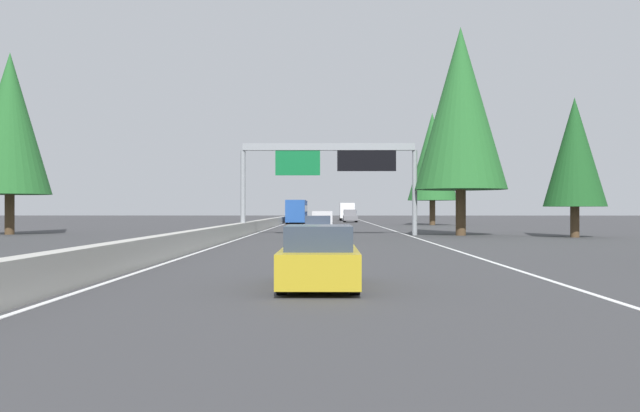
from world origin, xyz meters
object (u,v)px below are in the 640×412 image
at_px(sedan_mid_left, 319,259).
at_px(conifer_right_near, 575,152).
at_px(conifer_left_near, 10,124).
at_px(sign_gantry_overhead, 331,162).
at_px(conifer_right_far, 432,157).
at_px(box_truck_near_right, 347,211).
at_px(bus_far_center, 297,211).
at_px(sedan_far_right, 326,218).
at_px(pickup_mid_center, 350,216).
at_px(minivan_distant_a, 322,219).
at_px(conifer_right_mid, 461,108).
at_px(sedan_mid_right, 318,228).

height_order(sedan_mid_left, conifer_right_near, conifer_right_near).
distance_m(conifer_right_near, conifer_left_near, 40.31).
xyz_separation_m(sign_gantry_overhead, conifer_right_far, (33.73, -12.27, 2.93)).
relative_size(sign_gantry_overhead, conifer_right_far, 0.94).
bearing_deg(box_truck_near_right, conifer_left_near, 158.31).
distance_m(bus_far_center, conifer_left_near, 48.00).
bearing_deg(sedan_far_right, conifer_right_far, -137.17).
height_order(bus_far_center, pickup_mid_center, bus_far_center).
bearing_deg(minivan_distant_a, sedan_mid_left, -179.64).
bearing_deg(minivan_distant_a, conifer_right_mid, -152.70).
relative_size(minivan_distant_a, sedan_far_right, 1.14).
bearing_deg(pickup_mid_center, sign_gantry_overhead, 176.73).
distance_m(sedan_mid_left, minivan_distant_a, 52.98).
bearing_deg(conifer_left_near, sedan_far_right, -26.82).
bearing_deg(conifer_right_mid, conifer_right_near, -116.69).
bearing_deg(sign_gantry_overhead, conifer_right_mid, -90.98).
relative_size(sedan_mid_right, pickup_mid_center, 0.79).
bearing_deg(sedan_mid_left, sedan_mid_right, 0.85).
bearing_deg(bus_far_center, sign_gantry_overhead, -174.35).
distance_m(sedan_mid_right, box_truck_near_right, 76.04).
xyz_separation_m(sedan_far_right, conifer_right_mid, (-47.65, -9.72, 8.38)).
xyz_separation_m(minivan_distant_a, bus_far_center, (25.56, 3.66, 0.77)).
relative_size(sedan_mid_left, bus_far_center, 0.38).
height_order(sedan_mid_left, sedan_far_right, same).
relative_size(minivan_distant_a, box_truck_near_right, 0.59).
bearing_deg(conifer_right_far, sedan_mid_left, 169.32).
height_order(sedan_mid_left, conifer_right_far, conifer_right_far).
distance_m(conifer_right_near, conifer_right_far, 37.64).
xyz_separation_m(sedan_mid_left, conifer_right_far, (67.46, -12.72, 7.50)).
bearing_deg(conifer_right_mid, sedan_mid_right, 124.97).
relative_size(sedan_mid_left, minivan_distant_a, 0.88).
bearing_deg(box_truck_near_right, sedan_mid_right, 177.11).
xyz_separation_m(sedan_mid_left, bus_far_center, (78.54, 3.99, 1.03)).
distance_m(sedan_far_right, conifer_left_near, 52.22).
distance_m(minivan_distant_a, conifer_left_near, 30.03).
distance_m(sedan_far_right, box_truck_near_right, 21.54).
relative_size(minivan_distant_a, bus_far_center, 0.43).
relative_size(sedan_mid_left, conifer_right_near, 0.47).
bearing_deg(sedan_mid_left, conifer_right_far, -10.68).
xyz_separation_m(sedan_mid_left, minivan_distant_a, (52.97, 0.33, 0.27)).
height_order(sign_gantry_overhead, sedan_far_right, sign_gantry_overhead).
bearing_deg(sedan_mid_left, conifer_right_mid, -16.09).
bearing_deg(box_truck_near_right, conifer_right_near, -169.71).
distance_m(pickup_mid_center, conifer_left_near, 59.13).
xyz_separation_m(sedan_mid_right, sedan_far_right, (54.70, -0.36, 0.00)).
relative_size(sedan_mid_right, sedan_far_right, 1.00).
distance_m(pickup_mid_center, conifer_right_far, 23.03).
height_order(bus_far_center, box_truck_near_right, bus_far_center).
distance_m(conifer_right_far, conifer_left_near, 48.45).
relative_size(conifer_right_near, conifer_right_mid, 0.62).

